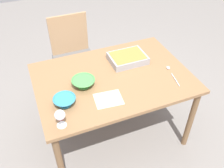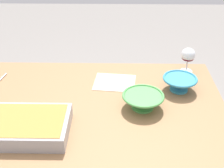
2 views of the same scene
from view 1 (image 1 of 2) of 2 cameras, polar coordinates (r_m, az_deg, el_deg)
The scene contains 9 objects.
ground_plane at distance 2.69m, azimuth 0.17°, elevation -10.73°, with size 8.00×8.00×0.00m, color gray.
dining_table at distance 2.21m, azimuth 0.20°, elevation 0.07°, with size 1.33×0.93×0.74m.
chair at distance 2.90m, azimuth -8.96°, elevation 7.05°, with size 0.45×0.42×0.94m.
wine_glass at distance 1.73m, azimuth -11.83°, elevation -7.22°, with size 0.08×0.08×0.14m.
casserole_dish at distance 2.33m, azimuth 3.61°, elevation 6.00°, with size 0.33×0.25×0.07m.
mixing_bowl at distance 2.05m, azimuth -6.58°, elevation 0.40°, with size 0.19×0.19×0.07m.
small_bowl at distance 1.91m, azimuth -10.81°, elevation -3.83°, with size 0.17×0.17×0.07m.
serving_spoon at distance 2.26m, azimuth 13.34°, elevation 2.70°, with size 0.07×0.28×0.01m.
napkin at distance 1.95m, azimuth -0.83°, elevation -3.49°, with size 0.21×0.18×0.00m, color beige.
Camera 1 is at (-0.63, -1.55, 2.10)m, focal length 39.85 mm.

